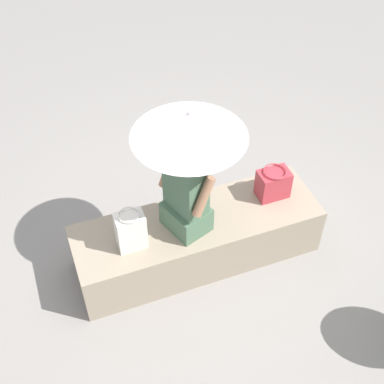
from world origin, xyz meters
name	(u,v)px	position (x,y,z in m)	size (l,w,h in m)	color
ground_plane	(197,256)	(0.00, 0.00, 0.00)	(14.00, 14.00, 0.00)	gray
stone_bench	(197,239)	(0.00, 0.00, 0.23)	(2.04, 0.62, 0.46)	gray
person_seated	(186,191)	(0.11, 0.02, 0.85)	(0.38, 0.51, 0.90)	#47664C
parasol	(189,125)	(0.07, 0.01, 1.45)	(0.82, 0.82, 1.11)	#B7B7BC
handbag_black	(131,230)	(0.56, 0.06, 0.63)	(0.22, 0.17, 0.34)	silver
tote_bag_canvas	(273,183)	(-0.69, -0.05, 0.59)	(0.26, 0.19, 0.27)	#B2333D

